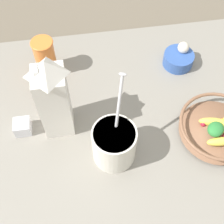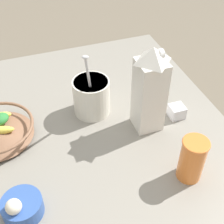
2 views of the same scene
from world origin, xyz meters
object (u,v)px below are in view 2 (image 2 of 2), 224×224
at_px(yogurt_tub, 91,95).
at_px(garlic_bowl, 22,207).
at_px(milk_carton, 150,90).
at_px(spice_jar, 177,112).
at_px(drinking_cup, 192,159).

distance_m(yogurt_tub, garlic_bowl, 0.41).
height_order(milk_carton, garlic_bowl, milk_carton).
distance_m(spice_jar, garlic_bowl, 0.55).
xyz_separation_m(drinking_cup, spice_jar, (0.22, -0.08, -0.05)).
height_order(drinking_cup, spice_jar, drinking_cup).
bearing_deg(garlic_bowl, milk_carton, -65.78).
xyz_separation_m(yogurt_tub, garlic_bowl, (-0.30, 0.27, -0.04)).
height_order(yogurt_tub, garlic_bowl, yogurt_tub).
bearing_deg(drinking_cup, yogurt_tub, 26.73).
bearing_deg(yogurt_tub, milk_carton, -129.58).
xyz_separation_m(yogurt_tub, drinking_cup, (-0.34, -0.17, 0.00)).
relative_size(drinking_cup, spice_jar, 2.81).
bearing_deg(milk_carton, spice_jar, -88.70).
xyz_separation_m(yogurt_tub, spice_jar, (-0.12, -0.25, -0.05)).
bearing_deg(spice_jar, milk_carton, 91.30).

